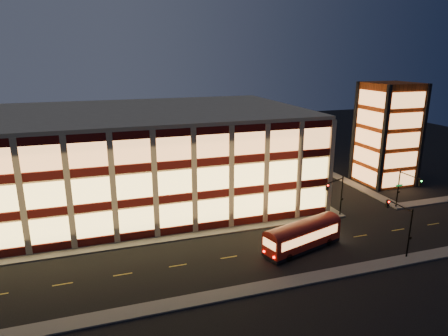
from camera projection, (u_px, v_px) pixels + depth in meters
name	position (u px, v px, depth m)	size (l,w,h in m)	color
ground	(184.00, 240.00, 50.50)	(200.00, 200.00, 0.00)	black
sidewalk_office_south	(159.00, 240.00, 50.49)	(54.00, 2.00, 0.15)	#514F4C
sidewalk_office_east	(286.00, 183.00, 72.93)	(2.00, 30.00, 0.15)	#514F4C
sidewalk_tower_south	(428.00, 202.00, 63.44)	(14.00, 2.00, 0.15)	#514F4C
sidewalk_tower_west	(338.00, 177.00, 76.24)	(2.00, 30.00, 0.15)	#514F4C
sidewalk_near	(213.00, 297.00, 38.60)	(100.00, 2.00, 0.15)	#514F4C
office_building	(141.00, 155.00, 63.08)	(50.45, 30.45, 14.50)	tan
stair_tower	(387.00, 134.00, 70.98)	(8.60, 8.60, 18.00)	#8C3814
traffic_signal_far	(337.00, 191.00, 56.27)	(3.79, 1.87, 6.00)	black
traffic_signal_right	(406.00, 185.00, 58.89)	(1.20, 4.37, 6.00)	black
traffic_signal_near	(401.00, 220.00, 46.37)	(0.32, 4.45, 6.00)	black
trolley_bus	(303.00, 234.00, 47.60)	(10.84, 5.58, 3.57)	maroon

